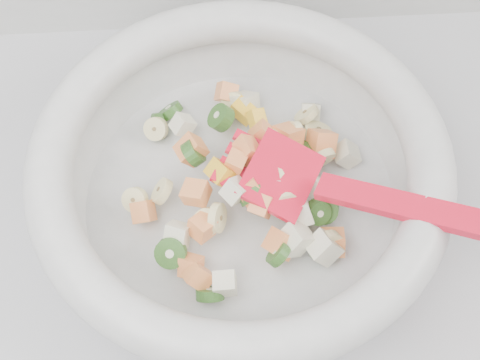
{
  "coord_description": "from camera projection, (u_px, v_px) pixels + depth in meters",
  "views": [
    {
      "loc": [
        -0.0,
        1.19,
        1.46
      ],
      "look_at": [
        0.02,
        1.5,
        0.95
      ],
      "focal_mm": 50.0,
      "sensor_mm": 36.0,
      "label": 1
    }
  ],
  "objects": [
    {
      "name": "mixing_bowl",
      "position": [
        241.0,
        175.0,
        0.59
      ],
      "size": [
        0.45,
        0.37,
        0.13
      ],
      "color": "silver",
      "rests_on": "counter"
    }
  ]
}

